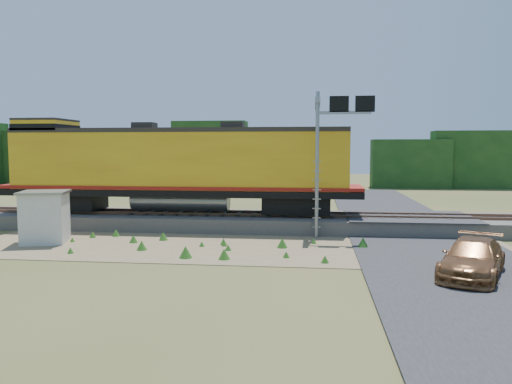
# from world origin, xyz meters

# --- Properties ---
(ground) EXTENTS (140.00, 140.00, 0.00)m
(ground) POSITION_xyz_m (0.00, 0.00, 0.00)
(ground) COLOR #475123
(ground) RESTS_ON ground
(ballast) EXTENTS (70.00, 5.00, 0.80)m
(ballast) POSITION_xyz_m (0.00, 6.00, 0.40)
(ballast) COLOR slate
(ballast) RESTS_ON ground
(rails) EXTENTS (70.00, 1.54, 0.16)m
(rails) POSITION_xyz_m (0.00, 6.00, 0.88)
(rails) COLOR brown
(rails) RESTS_ON ballast
(dirt_shoulder) EXTENTS (26.00, 8.00, 0.03)m
(dirt_shoulder) POSITION_xyz_m (-2.00, 0.50, 0.01)
(dirt_shoulder) COLOR #8C7754
(dirt_shoulder) RESTS_ON ground
(road) EXTENTS (7.00, 66.00, 0.86)m
(road) POSITION_xyz_m (7.00, 0.74, 0.09)
(road) COLOR #38383A
(road) RESTS_ON ground
(tree_line_north) EXTENTS (130.00, 3.00, 6.50)m
(tree_line_north) POSITION_xyz_m (0.00, 38.00, 3.07)
(tree_line_north) COLOR #173E16
(tree_line_north) RESTS_ON ground
(weed_clumps) EXTENTS (15.00, 6.20, 0.56)m
(weed_clumps) POSITION_xyz_m (-3.50, 0.10, 0.00)
(weed_clumps) COLOR #2D631C
(weed_clumps) RESTS_ON ground
(locomotive) EXTENTS (21.22, 3.24, 5.47)m
(locomotive) POSITION_xyz_m (-6.55, 6.00, 3.66)
(locomotive) COLOR black
(locomotive) RESTS_ON rails
(shed) EXTENTS (2.70, 2.70, 2.58)m
(shed) POSITION_xyz_m (-11.51, 0.24, 1.31)
(shed) COLOR silver
(shed) RESTS_ON ground
(signal_gantry) EXTENTS (3.00, 6.20, 7.57)m
(signal_gantry) POSITION_xyz_m (2.19, 5.32, 5.64)
(signal_gantry) COLOR gray
(signal_gantry) RESTS_ON ground
(car) EXTENTS (3.70, 5.12, 1.38)m
(car) POSITION_xyz_m (7.41, -4.13, 0.69)
(car) COLOR #905D35
(car) RESTS_ON ground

